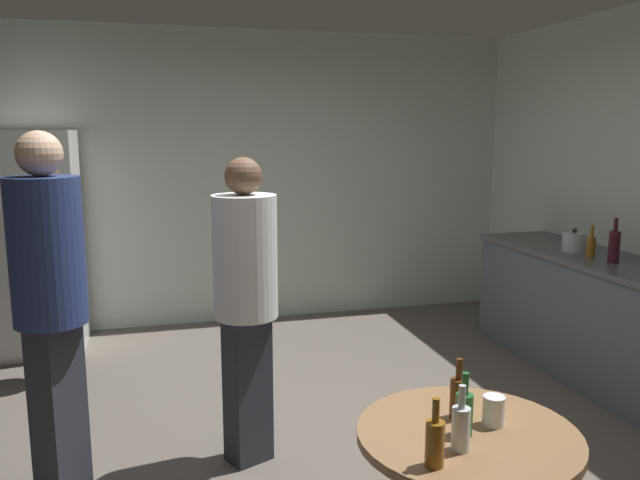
{
  "coord_description": "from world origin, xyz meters",
  "views": [
    {
      "loc": [
        -0.81,
        -3.25,
        1.8
      ],
      "look_at": [
        0.22,
        0.6,
        1.1
      ],
      "focal_mm": 35.33,
      "sensor_mm": 36.0,
      "label": 1
    }
  ],
  "objects_px": {
    "wine_bottle_on_counter": "(614,246)",
    "plastic_cup_white": "(494,411)",
    "beer_bottle_amber": "(435,442)",
    "person_in_white_shirt": "(246,288)",
    "beer_bottle_brown": "(458,396)",
    "person_in_teal_shirt": "(51,255)",
    "kettle": "(574,242)",
    "person_in_navy_shirt": "(49,288)",
    "beer_bottle_green": "(464,412)",
    "beer_bottle_on_counter": "(591,246)",
    "refrigerator": "(34,242)",
    "beer_bottle_clear": "(461,427)",
    "foreground_table": "(467,458)"
  },
  "relations": [
    {
      "from": "wine_bottle_on_counter",
      "to": "foreground_table",
      "type": "distance_m",
      "value": 2.63
    },
    {
      "from": "foreground_table",
      "to": "person_in_teal_shirt",
      "type": "distance_m",
      "value": 3.33
    },
    {
      "from": "plastic_cup_white",
      "to": "person_in_white_shirt",
      "type": "distance_m",
      "value": 1.5
    },
    {
      "from": "kettle",
      "to": "beer_bottle_on_counter",
      "type": "relative_size",
      "value": 1.06
    },
    {
      "from": "wine_bottle_on_counter",
      "to": "foreground_table",
      "type": "height_order",
      "value": "wine_bottle_on_counter"
    },
    {
      "from": "beer_bottle_on_counter",
      "to": "beer_bottle_clear",
      "type": "xyz_separation_m",
      "value": [
        -2.05,
        -1.99,
        -0.17
      ]
    },
    {
      "from": "wine_bottle_on_counter",
      "to": "beer_bottle_on_counter",
      "type": "bearing_deg",
      "value": 98.61
    },
    {
      "from": "foreground_table",
      "to": "beer_bottle_amber",
      "type": "xyz_separation_m",
      "value": [
        -0.22,
        -0.19,
        0.19
      ]
    },
    {
      "from": "kettle",
      "to": "beer_bottle_brown",
      "type": "xyz_separation_m",
      "value": [
        -1.97,
        -1.99,
        -0.15
      ]
    },
    {
      "from": "beer_bottle_amber",
      "to": "person_in_teal_shirt",
      "type": "distance_m",
      "value": 3.37
    },
    {
      "from": "beer_bottle_amber",
      "to": "kettle",
      "type": "bearing_deg",
      "value": 46.03
    },
    {
      "from": "refrigerator",
      "to": "beer_bottle_green",
      "type": "xyz_separation_m",
      "value": [
        1.97,
        -3.57,
        -0.08
      ]
    },
    {
      "from": "kettle",
      "to": "person_in_navy_shirt",
      "type": "xyz_separation_m",
      "value": [
        -3.53,
        -0.86,
        0.09
      ]
    },
    {
      "from": "kettle",
      "to": "wine_bottle_on_counter",
      "type": "xyz_separation_m",
      "value": [
        -0.0,
        -0.42,
        0.05
      ]
    },
    {
      "from": "foreground_table",
      "to": "beer_bottle_clear",
      "type": "xyz_separation_m",
      "value": [
        -0.09,
        -0.11,
        0.19
      ]
    },
    {
      "from": "kettle",
      "to": "plastic_cup_white",
      "type": "distance_m",
      "value": 2.81
    },
    {
      "from": "refrigerator",
      "to": "plastic_cup_white",
      "type": "xyz_separation_m",
      "value": [
        2.11,
        -3.53,
        -0.11
      ]
    },
    {
      "from": "beer_bottle_green",
      "to": "plastic_cup_white",
      "type": "xyz_separation_m",
      "value": [
        0.14,
        0.04,
        -0.03
      ]
    },
    {
      "from": "refrigerator",
      "to": "kettle",
      "type": "xyz_separation_m",
      "value": [
        3.99,
        -1.45,
        0.07
      ]
    },
    {
      "from": "kettle",
      "to": "person_in_teal_shirt",
      "type": "relative_size",
      "value": 0.15
    },
    {
      "from": "kettle",
      "to": "plastic_cup_white",
      "type": "height_order",
      "value": "kettle"
    },
    {
      "from": "plastic_cup_white",
      "to": "wine_bottle_on_counter",
      "type": "bearing_deg",
      "value": 41.48
    },
    {
      "from": "refrigerator",
      "to": "person_in_navy_shirt",
      "type": "xyz_separation_m",
      "value": [
        0.45,
        -2.31,
        0.16
      ]
    },
    {
      "from": "beer_bottle_amber",
      "to": "foreground_table",
      "type": "bearing_deg",
      "value": 40.17
    },
    {
      "from": "beer_bottle_on_counter",
      "to": "beer_bottle_brown",
      "type": "relative_size",
      "value": 1.0
    },
    {
      "from": "beer_bottle_on_counter",
      "to": "person_in_navy_shirt",
      "type": "xyz_separation_m",
      "value": [
        -3.5,
        -0.63,
        0.07
      ]
    },
    {
      "from": "beer_bottle_clear",
      "to": "person_in_teal_shirt",
      "type": "xyz_separation_m",
      "value": [
        -1.67,
        2.92,
        0.11
      ]
    },
    {
      "from": "beer_bottle_brown",
      "to": "plastic_cup_white",
      "type": "height_order",
      "value": "beer_bottle_brown"
    },
    {
      "from": "beer_bottle_green",
      "to": "person_in_navy_shirt",
      "type": "height_order",
      "value": "person_in_navy_shirt"
    },
    {
      "from": "kettle",
      "to": "foreground_table",
      "type": "height_order",
      "value": "kettle"
    },
    {
      "from": "beer_bottle_brown",
      "to": "person_in_teal_shirt",
      "type": "relative_size",
      "value": 0.14
    },
    {
      "from": "wine_bottle_on_counter",
      "to": "beer_bottle_green",
      "type": "height_order",
      "value": "wine_bottle_on_counter"
    },
    {
      "from": "beer_bottle_green",
      "to": "person_in_white_shirt",
      "type": "height_order",
      "value": "person_in_white_shirt"
    },
    {
      "from": "beer_bottle_green",
      "to": "person_in_white_shirt",
      "type": "distance_m",
      "value": 1.47
    },
    {
      "from": "beer_bottle_amber",
      "to": "beer_bottle_brown",
      "type": "relative_size",
      "value": 1.0
    },
    {
      "from": "beer_bottle_green",
      "to": "beer_bottle_clear",
      "type": "bearing_deg",
      "value": -123.05
    },
    {
      "from": "beer_bottle_green",
      "to": "beer_bottle_on_counter",
      "type": "bearing_deg",
      "value": 43.62
    },
    {
      "from": "refrigerator",
      "to": "beer_bottle_brown",
      "type": "distance_m",
      "value": 3.99
    },
    {
      "from": "beer_bottle_brown",
      "to": "person_in_navy_shirt",
      "type": "distance_m",
      "value": 1.94
    },
    {
      "from": "kettle",
      "to": "person_in_navy_shirt",
      "type": "relative_size",
      "value": 0.14
    },
    {
      "from": "kettle",
      "to": "beer_bottle_green",
      "type": "bearing_deg",
      "value": -133.55
    },
    {
      "from": "beer_bottle_green",
      "to": "person_in_teal_shirt",
      "type": "height_order",
      "value": "person_in_teal_shirt"
    },
    {
      "from": "kettle",
      "to": "beer_bottle_on_counter",
      "type": "distance_m",
      "value": 0.23
    },
    {
      "from": "kettle",
      "to": "beer_bottle_amber",
      "type": "height_order",
      "value": "kettle"
    },
    {
      "from": "beer_bottle_green",
      "to": "plastic_cup_white",
      "type": "height_order",
      "value": "beer_bottle_green"
    },
    {
      "from": "person_in_white_shirt",
      "to": "plastic_cup_white",
      "type": "bearing_deg",
      "value": 4.57
    },
    {
      "from": "beer_bottle_amber",
      "to": "person_in_white_shirt",
      "type": "bearing_deg",
      "value": 104.14
    },
    {
      "from": "wine_bottle_on_counter",
      "to": "plastic_cup_white",
      "type": "distance_m",
      "value": 2.51
    },
    {
      "from": "plastic_cup_white",
      "to": "person_in_navy_shirt",
      "type": "distance_m",
      "value": 2.08
    },
    {
      "from": "person_in_teal_shirt",
      "to": "beer_bottle_brown",
      "type": "bearing_deg",
      "value": -1.46
    }
  ]
}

